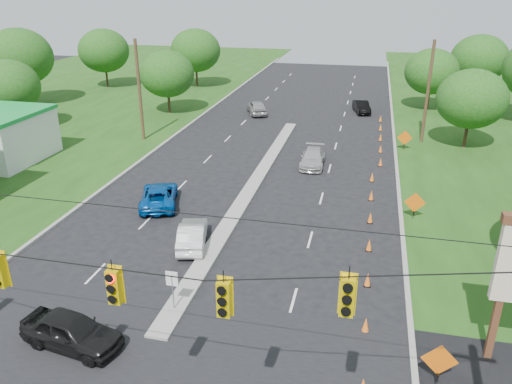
# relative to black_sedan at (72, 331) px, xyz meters

# --- Properties ---
(curb_left) EXTENTS (0.25, 110.00, 0.16)m
(curb_left) POSITION_rel_black_sedan_xyz_m (-7.02, 27.02, -0.72)
(curb_left) COLOR gray
(curb_left) RESTS_ON ground
(curb_right) EXTENTS (0.25, 110.00, 0.16)m
(curb_right) POSITION_rel_black_sedan_xyz_m (13.18, 27.02, -0.72)
(curb_right) COLOR gray
(curb_right) RESTS_ON ground
(median) EXTENTS (1.00, 34.00, 0.18)m
(median) POSITION_rel_black_sedan_xyz_m (3.08, 18.02, -0.72)
(median) COLOR gray
(median) RESTS_ON ground
(median_sign) EXTENTS (0.55, 0.06, 2.05)m
(median_sign) POSITION_rel_black_sedan_xyz_m (3.08, 3.02, 0.74)
(median_sign) COLOR gray
(median_sign) RESTS_ON ground
(signal_span) EXTENTS (25.60, 0.32, 9.00)m
(signal_span) POSITION_rel_black_sedan_xyz_m (3.03, -3.98, 4.25)
(signal_span) COLOR #422D1C
(signal_span) RESTS_ON ground
(utility_pole_far_left) EXTENTS (0.28, 0.28, 9.00)m
(utility_pole_far_left) POSITION_rel_black_sedan_xyz_m (-9.42, 27.02, 3.78)
(utility_pole_far_left) COLOR #422D1C
(utility_pole_far_left) RESTS_ON ground
(utility_pole_far_right) EXTENTS (0.28, 0.28, 9.00)m
(utility_pole_far_right) POSITION_rel_black_sedan_xyz_m (15.58, 32.02, 3.78)
(utility_pole_far_right) COLOR #422D1C
(utility_pole_far_right) RESTS_ON ground
(cone_1) EXTENTS (0.32, 0.32, 0.70)m
(cone_1) POSITION_rel_black_sedan_xyz_m (11.33, 3.52, -0.37)
(cone_1) COLOR orange
(cone_1) RESTS_ON ground
(cone_2) EXTENTS (0.32, 0.32, 0.70)m
(cone_2) POSITION_rel_black_sedan_xyz_m (11.33, 7.02, -0.37)
(cone_2) COLOR orange
(cone_2) RESTS_ON ground
(cone_3) EXTENTS (0.32, 0.32, 0.70)m
(cone_3) POSITION_rel_black_sedan_xyz_m (11.33, 10.52, -0.37)
(cone_3) COLOR orange
(cone_3) RESTS_ON ground
(cone_4) EXTENTS (0.32, 0.32, 0.70)m
(cone_4) POSITION_rel_black_sedan_xyz_m (11.33, 14.02, -0.37)
(cone_4) COLOR orange
(cone_4) RESTS_ON ground
(cone_5) EXTENTS (0.32, 0.32, 0.70)m
(cone_5) POSITION_rel_black_sedan_xyz_m (11.33, 17.52, -0.37)
(cone_5) COLOR orange
(cone_5) RESTS_ON ground
(cone_6) EXTENTS (0.32, 0.32, 0.70)m
(cone_6) POSITION_rel_black_sedan_xyz_m (11.33, 21.02, -0.37)
(cone_6) COLOR orange
(cone_6) RESTS_ON ground
(cone_7) EXTENTS (0.32, 0.32, 0.70)m
(cone_7) POSITION_rel_black_sedan_xyz_m (11.93, 24.52, -0.37)
(cone_7) COLOR orange
(cone_7) RESTS_ON ground
(cone_8) EXTENTS (0.32, 0.32, 0.70)m
(cone_8) POSITION_rel_black_sedan_xyz_m (11.93, 28.02, -0.37)
(cone_8) COLOR orange
(cone_8) RESTS_ON ground
(cone_9) EXTENTS (0.32, 0.32, 0.70)m
(cone_9) POSITION_rel_black_sedan_xyz_m (11.93, 31.52, -0.37)
(cone_9) COLOR orange
(cone_9) RESTS_ON ground
(cone_10) EXTENTS (0.32, 0.32, 0.70)m
(cone_10) POSITION_rel_black_sedan_xyz_m (11.93, 35.02, -0.37)
(cone_10) COLOR orange
(cone_10) RESTS_ON ground
(cone_11) EXTENTS (0.32, 0.32, 0.70)m
(cone_11) POSITION_rel_black_sedan_xyz_m (11.93, 38.52, -0.37)
(cone_11) COLOR orange
(cone_11) RESTS_ON ground
(work_sign_0) EXTENTS (1.27, 0.58, 1.37)m
(work_sign_0) POSITION_rel_black_sedan_xyz_m (13.88, 1.02, 0.37)
(work_sign_0) COLOR black
(work_sign_0) RESTS_ON ground
(work_sign_1) EXTENTS (1.27, 0.58, 1.37)m
(work_sign_1) POSITION_rel_black_sedan_xyz_m (13.88, 15.02, 0.37)
(work_sign_1) COLOR black
(work_sign_1) RESTS_ON ground
(work_sign_2) EXTENTS (1.27, 0.58, 1.37)m
(work_sign_2) POSITION_rel_black_sedan_xyz_m (13.88, 29.02, 0.37)
(work_sign_2) COLOR black
(work_sign_2) RESTS_ON ground
(tree_2) EXTENTS (5.88, 5.88, 6.86)m
(tree_2) POSITION_rel_black_sedan_xyz_m (-22.92, 27.02, 3.62)
(tree_2) COLOR black
(tree_2) RESTS_ON ground
(tree_3) EXTENTS (7.56, 7.56, 8.82)m
(tree_3) POSITION_rel_black_sedan_xyz_m (-28.92, 37.02, 4.86)
(tree_3) COLOR black
(tree_3) RESTS_ON ground
(tree_4) EXTENTS (6.72, 6.72, 7.84)m
(tree_4) POSITION_rel_black_sedan_xyz_m (-24.92, 49.02, 4.24)
(tree_4) COLOR black
(tree_4) RESTS_ON ground
(tree_5) EXTENTS (5.88, 5.88, 6.86)m
(tree_5) POSITION_rel_black_sedan_xyz_m (-10.92, 37.02, 3.62)
(tree_5) COLOR black
(tree_5) RESTS_ON ground
(tree_6) EXTENTS (6.72, 6.72, 7.84)m
(tree_6) POSITION_rel_black_sedan_xyz_m (-12.92, 52.02, 4.24)
(tree_6) COLOR black
(tree_6) RESTS_ON ground
(tree_9) EXTENTS (5.88, 5.88, 6.86)m
(tree_9) POSITION_rel_black_sedan_xyz_m (19.08, 31.02, 3.62)
(tree_9) COLOR black
(tree_9) RESTS_ON ground
(tree_11) EXTENTS (6.72, 6.72, 7.84)m
(tree_11) POSITION_rel_black_sedan_xyz_m (23.08, 52.02, 4.24)
(tree_11) COLOR black
(tree_11) RESTS_ON ground
(tree_12) EXTENTS (5.88, 5.88, 6.86)m
(tree_12) POSITION_rel_black_sedan_xyz_m (17.08, 45.02, 3.62)
(tree_12) COLOR black
(tree_12) RESTS_ON ground
(black_sedan) EXTENTS (4.43, 2.34, 1.44)m
(black_sedan) POSITION_rel_black_sedan_xyz_m (0.00, 0.00, 0.00)
(black_sedan) COLOR black
(black_sedan) RESTS_ON ground
(white_sedan) EXTENTS (2.36, 4.25, 1.33)m
(white_sedan) POSITION_rel_black_sedan_xyz_m (1.83, 8.94, -0.06)
(white_sedan) COLOR silver
(white_sedan) RESTS_ON ground
(blue_pickup) EXTENTS (3.64, 5.26, 1.34)m
(blue_pickup) POSITION_rel_black_sedan_xyz_m (-2.13, 13.63, -0.05)
(blue_pickup) COLOR #044AA1
(blue_pickup) RESTS_ON ground
(silver_car_far) EXTENTS (1.94, 4.47, 1.28)m
(silver_car_far) POSITION_rel_black_sedan_xyz_m (6.68, 23.46, -0.08)
(silver_car_far) COLOR #AAAAAA
(silver_car_far) RESTS_ON ground
(silver_car_oncoming) EXTENTS (3.33, 4.73, 1.49)m
(silver_car_oncoming) POSITION_rel_black_sedan_xyz_m (-1.41, 38.88, 0.03)
(silver_car_oncoming) COLOR gray
(silver_car_oncoming) RESTS_ON ground
(dark_car_receding) EXTENTS (2.29, 4.23, 1.32)m
(dark_car_receding) POSITION_rel_black_sedan_xyz_m (9.83, 42.17, -0.06)
(dark_car_receding) COLOR black
(dark_car_receding) RESTS_ON ground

